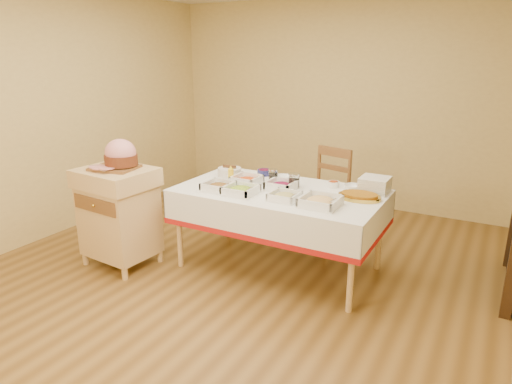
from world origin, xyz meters
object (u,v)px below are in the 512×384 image
Objects in this scene: dining_table at (279,207)px; preserve_jar_left at (273,176)px; preserve_jar_right at (294,181)px; plate_stack at (375,185)px; mustard_bottle at (231,175)px; bread_basket at (230,172)px; brass_platter at (359,196)px; butcher_cart at (119,211)px; dining_chair at (325,195)px; ham_on_board at (120,156)px.

preserve_jar_left reaches higher than dining_table.
plate_stack is (0.68, 0.22, 0.01)m from preserve_jar_right.
bread_basket is at bearing 125.14° from mustard_bottle.
dining_table is at bearing -51.85° from preserve_jar_left.
mustard_bottle reaches higher than brass_platter.
butcher_cart is at bearing -143.33° from preserve_jar_left.
brass_platter is at bearing 19.79° from butcher_cart.
dining_table is 13.71× the size of preserve_jar_right.
plate_stack reaches higher than brass_platter.
dining_chair reaches higher than mustard_bottle.
dining_table is at bearing 24.86° from ham_on_board.
preserve_jar_right reaches higher than brass_platter.
ham_on_board is 1.14× the size of brass_platter.
dining_chair is at bearing 44.96° from ham_on_board.
dining_chair is 0.96m from brass_platter.
ham_on_board is (-1.43, -1.43, 0.54)m from dining_chair.
preserve_jar_left is 0.51× the size of bread_basket.
preserve_jar_left reaches higher than brass_platter.
preserve_jar_left is (1.12, 0.83, -0.23)m from ham_on_board.
brass_platter is at bearing 19.34° from ham_on_board.
dining_table is at bearing 1.98° from mustard_bottle.
brass_platter is at bearing -3.20° from preserve_jar_right.
butcher_cart is at bearing -154.67° from dining_table.
ham_on_board is 1.42m from preserve_jar_left.
preserve_jar_right is 0.55× the size of plate_stack.
preserve_jar_left is at bearing 36.67° from butcher_cart.
bread_basket is at bearing 50.28° from ham_on_board.
preserve_jar_left is at bearing -172.74° from plate_stack.
dining_table is 7.49× the size of plate_stack.
butcher_cart is at bearing -135.21° from dining_chair.
plate_stack is at bearing -37.08° from dining_chair.
preserve_jar_right is at bearing -93.84° from dining_chair.
ham_on_board is at bearing 38.11° from butcher_cart.
butcher_cart is 2.08m from dining_chair.
dining_chair is 2.09m from ham_on_board.
mustard_bottle is 1.21m from brass_platter.
plate_stack is 0.26m from brass_platter.
dining_table is at bearing -16.32° from bread_basket.
preserve_jar_left is 0.89m from brass_platter.
butcher_cart is 4.01× the size of bread_basket.
preserve_jar_right is at bearing 58.69° from dining_table.
dining_chair is at bearing 39.49° from bread_basket.
brass_platter is (2.00, 0.70, -0.26)m from ham_on_board.
dining_table is 15.32× the size of preserve_jar_left.
dining_chair is (0.13, 0.83, -0.09)m from dining_table.
brass_platter is (0.88, -0.13, -0.03)m from preserve_jar_left.
butcher_cart reaches higher than bread_basket.
dining_chair is at bearing 44.79° from butcher_cart.
butcher_cart is 3.82× the size of plate_stack.
preserve_jar_right is at bearing -20.36° from preserve_jar_left.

